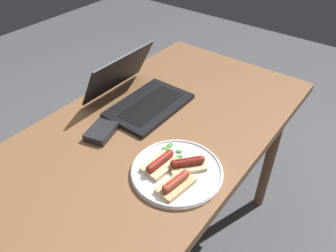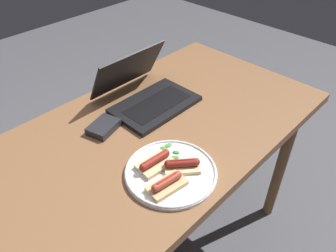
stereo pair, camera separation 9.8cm
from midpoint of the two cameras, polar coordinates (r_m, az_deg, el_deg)
name	(u,v)px [view 2 (the right image)]	position (r m, az deg, el deg)	size (l,w,h in m)	color
desk	(139,156)	(1.16, -2.77, -5.41)	(1.46, 0.71, 0.77)	brown
laptop	(147,94)	(1.26, -1.42, 5.46)	(0.32, 0.30, 0.19)	black
plate	(171,172)	(0.99, 3.34, -8.08)	(0.28, 0.28, 0.02)	silver
sausage_toast_left	(155,163)	(0.99, 0.54, -6.50)	(0.11, 0.08, 0.04)	#D6B784
sausage_toast_middle	(167,184)	(0.93, 2.83, -10.19)	(0.12, 0.07, 0.04)	tan
sausage_toast_right	(182,165)	(0.98, 5.33, -6.91)	(0.12, 0.11, 0.04)	#D6B784
salad_pile	(169,151)	(1.04, 2.81, -4.54)	(0.07, 0.08, 0.01)	#387A33
external_drive	(104,127)	(1.15, -8.79, -0.25)	(0.12, 0.10, 0.03)	#232328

